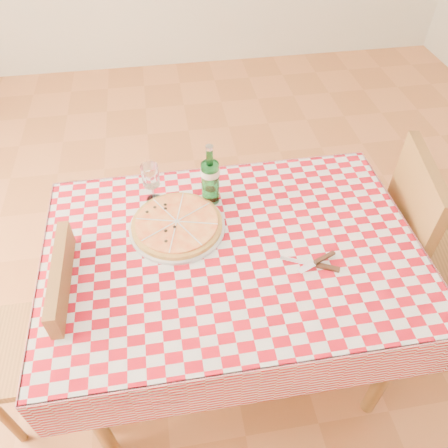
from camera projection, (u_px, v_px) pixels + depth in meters
The scene contains 8 objects.
dining_table at pixel (232, 265), 1.58m from camera, with size 1.20×0.80×0.75m.
tablecloth at pixel (232, 248), 1.52m from camera, with size 1.30×0.90×0.01m, color maroon.
chair_near at pixel (423, 243), 1.81m from camera, with size 0.50×0.50×0.95m.
chair_far at pixel (57, 333), 1.58m from camera, with size 0.39×0.39×0.86m.
pizza_plate at pixel (177, 224), 1.56m from camera, with size 0.35×0.35×0.04m, color #C58E41, non-canonical shape.
water_bottle at pixel (210, 175), 1.59m from camera, with size 0.07×0.07×0.25m, color #1B6C2C, non-canonical shape.
wine_glass at pixel (152, 184), 1.62m from camera, with size 0.06×0.06×0.16m, color silver, non-canonical shape.
cutlery at pixel (315, 263), 1.45m from camera, with size 0.21×0.18×0.02m, color silver, non-canonical shape.
Camera 1 is at (-0.19, -0.98, 1.90)m, focal length 35.00 mm.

